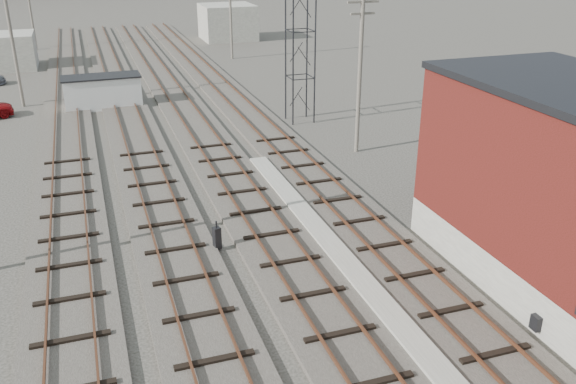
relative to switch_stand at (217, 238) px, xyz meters
name	(u,v)px	position (x,y,z in m)	size (l,w,h in m)	color
ground	(165,59)	(3.85, 41.22, -0.57)	(320.00, 320.00, 0.00)	#282621
track_right	(242,108)	(6.35, 20.22, -0.47)	(3.20, 90.00, 0.39)	#332D28
track_mid_right	(187,113)	(2.35, 20.22, -0.47)	(3.20, 90.00, 0.39)	#332D28
track_mid_left	(129,118)	(-1.65, 20.22, -0.47)	(3.20, 90.00, 0.39)	#332D28
track_left	(67,124)	(-5.65, 20.22, -0.47)	(3.20, 90.00, 0.39)	#332D28
platform_curb	(367,289)	(4.35, -4.78, -0.44)	(0.90, 28.00, 0.26)	gray
lattice_tower	(301,6)	(9.35, 16.22, 6.93)	(1.60, 1.60, 15.00)	black
utility_pole_left_b	(12,40)	(-8.65, 26.22, 4.23)	(1.80, 0.24, 9.00)	#595147
utility_pole_left_c	(29,4)	(-8.65, 51.22, 4.23)	(1.80, 0.24, 9.00)	#595147
utility_pole_right_a	(360,70)	(10.35, 9.22, 4.23)	(1.80, 0.24, 9.00)	#595147
utility_pole_right_b	(230,10)	(10.35, 39.22, 4.23)	(1.80, 0.24, 9.00)	#595147
shed_right	(228,22)	(12.85, 51.22, 1.43)	(6.00, 6.00, 4.00)	gray
switch_stand	(217,238)	(0.00, 0.00, 0.00)	(0.34, 0.34, 1.21)	black
site_trailer	(103,91)	(-3.04, 24.09, 0.60)	(5.55, 2.49, 2.32)	silver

